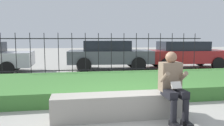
# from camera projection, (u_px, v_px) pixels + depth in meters

# --- Properties ---
(ground_plane) EXTENTS (60.00, 60.00, 0.00)m
(ground_plane) POSITION_uv_depth(u_px,v_px,m) (134.00, 117.00, 4.22)
(ground_plane) COLOR #9E9B93
(stone_bench) EXTENTS (2.47, 0.46, 0.46)m
(stone_bench) POSITION_uv_depth(u_px,v_px,m) (118.00, 107.00, 4.14)
(stone_bench) COLOR gray
(stone_bench) RESTS_ON ground_plane
(person_seated_reader) EXTENTS (0.42, 0.73, 1.26)m
(person_seated_reader) POSITION_uv_depth(u_px,v_px,m) (173.00, 83.00, 3.99)
(person_seated_reader) COLOR black
(person_seated_reader) RESTS_ON ground_plane
(grass_berm) EXTENTS (9.71, 2.95, 0.34)m
(grass_berm) POSITION_uv_depth(u_px,v_px,m) (114.00, 84.00, 6.33)
(grass_berm) COLOR #3D7533
(grass_berm) RESTS_ON ground_plane
(iron_fence) EXTENTS (7.71, 0.03, 1.70)m
(iron_fence) POSITION_uv_depth(u_px,v_px,m) (105.00, 55.00, 8.13)
(iron_fence) COLOR black
(iron_fence) RESTS_ON ground_plane
(car_parked_right) EXTENTS (4.17, 2.16, 1.35)m
(car_parked_right) POSITION_uv_depth(u_px,v_px,m) (184.00, 54.00, 11.02)
(car_parked_right) COLOR maroon
(car_parked_right) RESTS_ON ground_plane
(car_parked_center) EXTENTS (4.06, 2.10, 1.39)m
(car_parked_center) POSITION_uv_depth(u_px,v_px,m) (109.00, 54.00, 10.50)
(car_parked_center) COLOR #4C5156
(car_parked_center) RESTS_ON ground_plane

